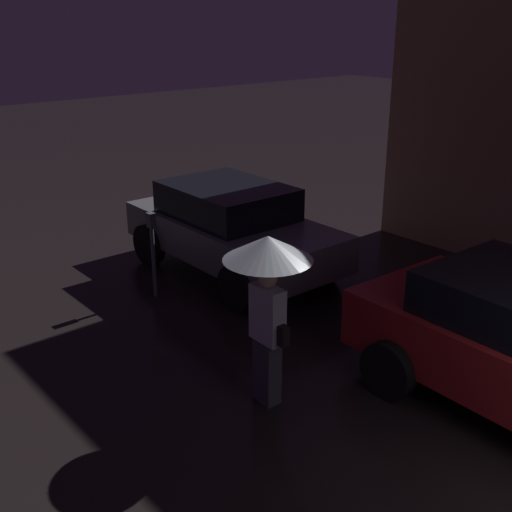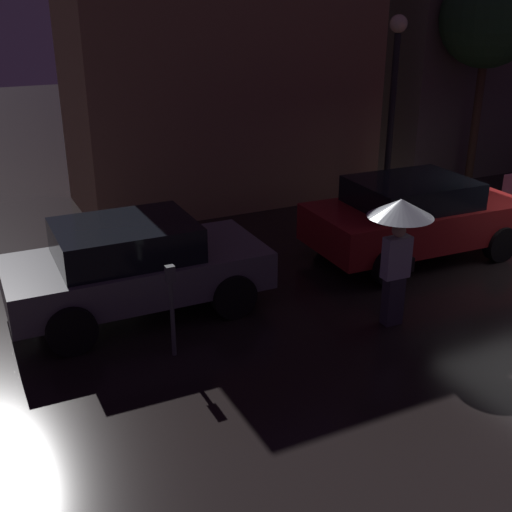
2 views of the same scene
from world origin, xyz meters
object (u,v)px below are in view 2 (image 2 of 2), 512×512
Objects in this scene: parked_car_grey at (135,265)px; pedestrian_with_umbrella at (399,228)px; parking_meter at (172,301)px; parked_car_red at (415,216)px; street_lamp_near at (394,86)px.

pedestrian_with_umbrella is (3.29, -2.10, 0.74)m from parked_car_grey.
parked_car_grey reaches higher than parking_meter.
parking_meter is (-5.23, -1.46, 0.03)m from parked_car_red.
pedestrian_with_umbrella is (-2.01, -2.03, 0.72)m from parked_car_red.
street_lamp_near reaches higher than pedestrian_with_umbrella.
parked_car_grey is 2.02× the size of pedestrian_with_umbrella.
street_lamp_near is (3.25, 4.53, 1.26)m from pedestrian_with_umbrella.
street_lamp_near reaches higher than parked_car_grey.
parked_car_red is (5.29, -0.08, 0.02)m from parked_car_grey.
parking_meter is at bearing -148.49° from street_lamp_near.
parked_car_red is at bearing -116.32° from street_lamp_near.
parked_car_red reaches higher than parked_car_grey.
parked_car_red is 3.08× the size of parking_meter.
parked_car_grey is at bearing -178.82° from parked_car_red.
parking_meter is at bearing -162.37° from parked_car_red.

